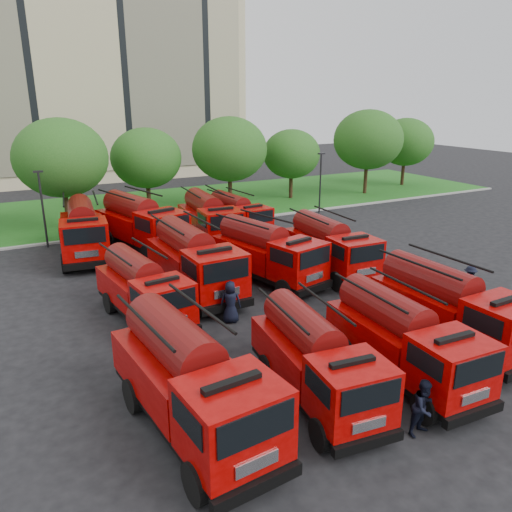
{
  "coord_description": "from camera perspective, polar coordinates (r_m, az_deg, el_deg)",
  "views": [
    {
      "loc": [
        -12.7,
        -17.56,
        9.68
      ],
      "look_at": [
        -1.22,
        4.01,
        1.8
      ],
      "focal_mm": 35.0,
      "sensor_mm": 36.0,
      "label": 1
    }
  ],
  "objects": [
    {
      "name": "curb",
      "position": [
        38.87,
        -8.07,
        3.38
      ],
      "size": [
        70.0,
        0.3,
        0.14
      ],
      "primitive_type": "cube",
      "color": "gray",
      "rests_on": "ground"
    },
    {
      "name": "firefighter_5",
      "position": [
        29.5,
        5.62,
        -1.37
      ],
      "size": [
        1.44,
        0.79,
        1.47
      ],
      "primitive_type": "imported",
      "rotation": [
        0.0,
        0.0,
        3.29
      ],
      "color": "#A5180C",
      "rests_on": "ground"
    },
    {
      "name": "tree_2",
      "position": [
        39.58,
        -21.39,
        10.4
      ],
      "size": [
        6.72,
        6.72,
        8.22
      ],
      "color": "#382314",
      "rests_on": "ground"
    },
    {
      "name": "firefighter_3",
      "position": [
        27.24,
        22.99,
        -4.44
      ],
      "size": [
        1.21,
        1.12,
        1.69
      ],
      "primitive_type": "imported",
      "rotation": [
        0.0,
        0.0,
        3.81
      ],
      "color": "black",
      "rests_on": "ground"
    },
    {
      "name": "fire_truck_1",
      "position": [
        16.74,
        6.83,
        -11.67
      ],
      "size": [
        2.91,
        6.58,
        2.9
      ],
      "rotation": [
        0.0,
        0.0,
        -0.11
      ],
      "color": "black",
      "rests_on": "ground"
    },
    {
      "name": "tree_4",
      "position": [
        44.43,
        -3.05,
        12.09
      ],
      "size": [
        6.55,
        6.55,
        8.01
      ],
      "color": "#382314",
      "rests_on": "ground"
    },
    {
      "name": "tree_6",
      "position": [
        52.14,
        12.69,
        12.84
      ],
      "size": [
        6.89,
        6.89,
        8.42
      ],
      "color": "#382314",
      "rests_on": "ground"
    },
    {
      "name": "fire_truck_8",
      "position": [
        32.67,
        -19.14,
        2.78
      ],
      "size": [
        3.56,
        7.81,
        3.43
      ],
      "rotation": [
        0.0,
        0.0,
        -0.13
      ],
      "color": "black",
      "rests_on": "ground"
    },
    {
      "name": "tree_3",
      "position": [
        43.46,
        -12.44,
        10.87
      ],
      "size": [
        5.88,
        5.88,
        7.19
      ],
      "color": "#382314",
      "rests_on": "ground"
    },
    {
      "name": "tree_7",
      "position": [
        58.37,
        16.72,
        12.37
      ],
      "size": [
        6.05,
        6.05,
        7.39
      ],
      "color": "#382314",
      "rests_on": "ground"
    },
    {
      "name": "fire_truck_7",
      "position": [
        28.34,
        8.46,
        1.05
      ],
      "size": [
        2.82,
        6.99,
        3.13
      ],
      "rotation": [
        0.0,
        0.0,
        -0.05
      ],
      "color": "black",
      "rests_on": "ground"
    },
    {
      "name": "tree_5",
      "position": [
        48.73,
        4.08,
        11.55
      ],
      "size": [
        5.46,
        5.46,
        6.68
      ],
      "color": "#382314",
      "rests_on": "ground"
    },
    {
      "name": "fire_truck_0",
      "position": [
        15.26,
        -7.47,
        -13.92
      ],
      "size": [
        3.18,
        7.51,
        3.33
      ],
      "rotation": [
        0.0,
        0.0,
        0.09
      ],
      "color": "black",
      "rests_on": "ground"
    },
    {
      "name": "firefighter_1",
      "position": [
        16.68,
        18.35,
        -18.65
      ],
      "size": [
        0.93,
        0.59,
        1.8
      ],
      "primitive_type": "imported",
      "rotation": [
        0.0,
        0.0,
        0.13
      ],
      "color": "black",
      "rests_on": "ground"
    },
    {
      "name": "firefighter_0",
      "position": [
        18.44,
        23.99,
        -15.52
      ],
      "size": [
        0.69,
        0.52,
        1.83
      ],
      "primitive_type": "imported",
      "rotation": [
        0.0,
        0.0,
        0.06
      ],
      "color": "#A5180C",
      "rests_on": "ground"
    },
    {
      "name": "fire_truck_4",
      "position": [
        22.77,
        -12.79,
        -3.7
      ],
      "size": [
        3.0,
        6.68,
        2.94
      ],
      "rotation": [
        0.0,
        0.0,
        0.12
      ],
      "color": "black",
      "rests_on": "ground"
    },
    {
      "name": "fire_truck_2",
      "position": [
        18.48,
        16.42,
        -9.13
      ],
      "size": [
        2.7,
        6.73,
        3.01
      ],
      "rotation": [
        0.0,
        0.0,
        -0.05
      ],
      "color": "black",
      "rests_on": "ground"
    },
    {
      "name": "fire_truck_3",
      "position": [
        21.51,
        21.26,
        -5.47
      ],
      "size": [
        2.72,
        7.06,
        3.18
      ],
      "rotation": [
        0.0,
        0.0,
        0.03
      ],
      "color": "black",
      "rests_on": "ground"
    },
    {
      "name": "fire_truck_11",
      "position": [
        35.95,
        -2.17,
        4.65
      ],
      "size": [
        2.77,
        6.55,
        2.91
      ],
      "rotation": [
        0.0,
        0.0,
        0.09
      ],
      "color": "black",
      "rests_on": "ground"
    },
    {
      "name": "ground",
      "position": [
        23.73,
        7.21,
        -6.34
      ],
      "size": [
        140.0,
        140.0,
        0.0
      ],
      "primitive_type": "plane",
      "color": "black",
      "rests_on": "ground"
    },
    {
      "name": "firefighter_4",
      "position": [
        22.58,
        -2.89,
        -7.53
      ],
      "size": [
        1.1,
        0.92,
        1.92
      ],
      "primitive_type": "imported",
      "rotation": [
        0.0,
        0.0,
        2.76
      ],
      "color": "black",
      "rests_on": "ground"
    },
    {
      "name": "fire_truck_5",
      "position": [
        25.34,
        -7.09,
        -0.57
      ],
      "size": [
        2.96,
        7.59,
        3.41
      ],
      "rotation": [
        0.0,
        0.0,
        0.03
      ],
      "color": "black",
      "rests_on": "ground"
    },
    {
      "name": "lawn",
      "position": [
        46.38,
        -11.56,
        5.54
      ],
      "size": [
        70.0,
        16.0,
        0.12
      ],
      "primitive_type": "cube",
      "color": "#1D5516",
      "rests_on": "ground"
    },
    {
      "name": "lamp_post_1",
      "position": [
        43.18,
        7.37,
        8.69
      ],
      "size": [
        0.6,
        0.25,
        5.11
      ],
      "color": "black",
      "rests_on": "ground"
    },
    {
      "name": "apartment_building",
      "position": [
        67.19,
        -16.33,
        19.61
      ],
      "size": [
        30.0,
        14.18,
        25.0
      ],
      "color": "#C5B492",
      "rests_on": "ground"
    },
    {
      "name": "fire_truck_10",
      "position": [
        34.13,
        -5.38,
        4.22
      ],
      "size": [
        3.12,
        7.47,
        3.32
      ],
      "rotation": [
        0.0,
        0.0,
        -0.08
      ],
      "color": "black",
      "rests_on": "ground"
    },
    {
      "name": "fire_truck_9",
      "position": [
        33.16,
        -13.02,
        3.64
      ],
      "size": [
        4.5,
        8.19,
        3.54
      ],
      "rotation": [
        0.0,
        0.0,
        0.25
      ],
      "color": "black",
      "rests_on": "ground"
    },
    {
      "name": "fire_truck_6",
      "position": [
        26.81,
        1.26,
        0.38
      ],
      "size": [
        3.97,
        7.44,
        3.22
      ],
      "rotation": [
        0.0,
        0.0,
        0.23
      ],
      "color": "black",
      "rests_on": "ground"
    },
    {
      "name": "firefighter_2",
      "position": [
        24.78,
        21.68,
        -6.47
      ],
      "size": [
        0.72,
        1.02,
        1.58
      ],
      "primitive_type": "imported",
      "rotation": [
        0.0,
        0.0,
        1.79
      ],
      "color": "#A5180C",
      "rests_on": "ground"
    },
    {
      "name": "lamp_post_0",
      "position": [
        35.52,
        -23.23,
        5.42
      ],
      "size": [
        0.6,
        0.25,
        5.11
      ],
      "color": "black",
      "rests_on": "ground"
    }
  ]
}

